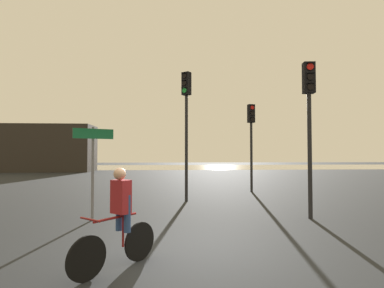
% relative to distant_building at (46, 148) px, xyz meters
% --- Properties ---
extents(ground_plane, '(120.00, 120.00, 0.00)m').
position_rel_distant_building_xyz_m(ground_plane, '(13.67, -27.07, -2.46)').
color(ground_plane, black).
extents(water_strip, '(80.00, 16.00, 0.01)m').
position_rel_distant_building_xyz_m(water_strip, '(13.67, 10.00, -2.46)').
color(water_strip, '#9E937F').
rests_on(water_strip, ground).
extents(distant_building, '(9.84, 4.00, 4.92)m').
position_rel_distant_building_xyz_m(distant_building, '(0.00, 0.00, 0.00)').
color(distant_building, '#2D2823').
rests_on(distant_building, ground).
extents(traffic_light_center, '(0.41, 0.42, 5.07)m').
position_rel_distant_building_xyz_m(traffic_light_center, '(14.02, -20.96, 1.03)').
color(traffic_light_center, black).
rests_on(traffic_light_center, ground).
extents(traffic_light_far_right, '(0.36, 0.38, 4.29)m').
position_rel_distant_building_xyz_m(traffic_light_far_right, '(17.34, -18.20, 0.53)').
color(traffic_light_far_right, black).
rests_on(traffic_light_far_right, ground).
extents(traffic_light_near_right, '(0.34, 0.36, 4.50)m').
position_rel_distant_building_xyz_m(traffic_light_near_right, '(17.42, -24.31, 0.66)').
color(traffic_light_near_right, black).
rests_on(traffic_light_near_right, ground).
extents(direction_sign_post, '(1.00, 0.52, 2.60)m').
position_rel_distant_building_xyz_m(direction_sign_post, '(11.27, -24.16, -0.76)').
color(direction_sign_post, slate).
rests_on(direction_sign_post, ground).
extents(cyclist, '(1.13, 1.34, 1.62)m').
position_rel_distant_building_xyz_m(cyclist, '(12.62, -27.75, -1.64)').
color(cyclist, black).
rests_on(cyclist, ground).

